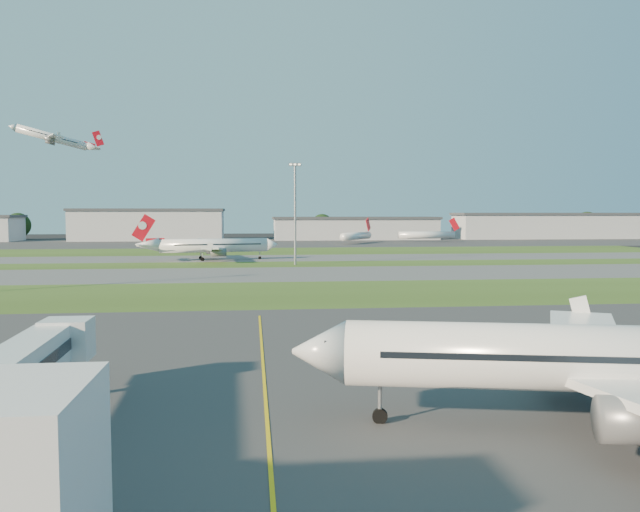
{
  "coord_description": "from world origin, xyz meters",
  "views": [
    {
      "loc": [
        4.14,
        -49.72,
        13.34
      ],
      "look_at": [
        13.97,
        40.37,
        7.0
      ],
      "focal_mm": 35.0,
      "sensor_mm": 36.0,
      "label": 1
    }
  ],
  "objects": [
    {
      "name": "tree_mid_east",
      "position": [
        40.0,
        269.0,
        6.81
      ],
      "size": [
        11.55,
        11.55,
        12.6
      ],
      "color": "black",
      "rests_on": "ground"
    },
    {
      "name": "grass_strip_a",
      "position": [
        0.0,
        52.0,
        0.01
      ],
      "size": [
        300.0,
        34.0,
        0.01
      ],
      "primitive_type": "cube",
      "color": "#344918",
      "rests_on": "ground"
    },
    {
      "name": "apron_near",
      "position": [
        0.0,
        0.0,
        0.01
      ],
      "size": [
        300.0,
        70.0,
        0.01
      ],
      "primitive_type": "cube",
      "color": "#333335",
      "rests_on": "ground"
    },
    {
      "name": "tree_mid_west",
      "position": [
        -20.0,
        266.0,
        5.84
      ],
      "size": [
        9.9,
        9.9,
        10.8
      ],
      "color": "black",
      "rests_on": "ground"
    },
    {
      "name": "mini_jet_near",
      "position": [
        48.78,
        215.12,
        3.28
      ],
      "size": [
        17.41,
        24.7,
        9.48
      ],
      "rotation": [
        0.0,
        0.0,
        0.98
      ],
      "color": "white",
      "rests_on": "ground"
    },
    {
      "name": "airliner_taxiing",
      "position": [
        -6.81,
        125.96,
        4.05
      ],
      "size": [
        36.77,
        30.94,
        11.55
      ],
      "rotation": [
        0.0,
        0.0,
        3.31
      ],
      "color": "white",
      "rests_on": "ground"
    },
    {
      "name": "taxiway_a",
      "position": [
        0.0,
        85.0,
        0.01
      ],
      "size": [
        300.0,
        32.0,
        0.01
      ],
      "primitive_type": "cube",
      "color": "#515154",
      "rests_on": "ground"
    },
    {
      "name": "airliner_departing",
      "position": [
        -79.68,
        228.31,
        45.01
      ],
      "size": [
        33.97,
        28.56,
        10.88
      ],
      "rotation": [
        0.0,
        0.0,
        0.28
      ],
      "color": "white"
    },
    {
      "name": "airliner_parked",
      "position": [
        26.12,
        -14.84,
        4.39
      ],
      "size": [
        39.57,
        33.21,
        12.5
      ],
      "rotation": [
        0.0,
        0.0,
        -0.21
      ],
      "color": "white",
      "rests_on": "ground"
    },
    {
      "name": "grass_strip_c",
      "position": [
        0.0,
        165.0,
        0.01
      ],
      "size": [
        300.0,
        40.0,
        0.01
      ],
      "primitive_type": "cube",
      "color": "#344918",
      "rests_on": "ground"
    },
    {
      "name": "grass_strip_b",
      "position": [
        0.0,
        110.0,
        0.01
      ],
      "size": [
        300.0,
        18.0,
        0.01
      ],
      "primitive_type": "cube",
      "color": "#344918",
      "rests_on": "ground"
    },
    {
      "name": "tree_east",
      "position": [
        115.0,
        267.0,
        6.16
      ],
      "size": [
        10.45,
        10.45,
        11.4
      ],
      "color": "black",
      "rests_on": "ground"
    },
    {
      "name": "light_mast_centre",
      "position": [
        15.0,
        108.0,
        14.81
      ],
      "size": [
        3.2,
        0.7,
        25.8
      ],
      "color": "gray",
      "rests_on": "ground"
    },
    {
      "name": "hangar_east",
      "position": [
        55.0,
        255.0,
        5.64
      ],
      "size": [
        81.6,
        23.0,
        11.2
      ],
      "color": "#A5A7AD",
      "rests_on": "ground"
    },
    {
      "name": "hangar_west",
      "position": [
        -45.0,
        255.0,
        7.64
      ],
      "size": [
        71.4,
        23.0,
        15.2
      ],
      "color": "#A5A7AD",
      "rests_on": "ground"
    },
    {
      "name": "yellow_line",
      "position": [
        5.0,
        0.0,
        0.0
      ],
      "size": [
        0.25,
        60.0,
        0.02
      ],
      "primitive_type": "cube",
      "color": "gold",
      "rests_on": "ground"
    },
    {
      "name": "tree_far_east",
      "position": [
        185.0,
        271.0,
        7.46
      ],
      "size": [
        12.65,
        12.65,
        13.8
      ],
      "color": "black",
      "rests_on": "ground"
    },
    {
      "name": "tree_west",
      "position": [
        -110.0,
        270.0,
        7.14
      ],
      "size": [
        12.1,
        12.1,
        13.2
      ],
      "color": "black",
      "rests_on": "ground"
    },
    {
      "name": "mini_jet_far",
      "position": [
        82.66,
        224.23,
        3.28
      ],
      "size": [
        28.64,
        4.55,
        9.48
      ],
      "rotation": [
        0.0,
        0.0,
        0.05
      ],
      "color": "white",
      "rests_on": "ground"
    },
    {
      "name": "hangar_far_east",
      "position": [
        155.0,
        255.0,
        6.64
      ],
      "size": [
        96.9,
        23.0,
        13.2
      ],
      "color": "#A5A7AD",
      "rests_on": "ground"
    },
    {
      "name": "ground",
      "position": [
        0.0,
        0.0,
        0.0
      ],
      "size": [
        700.0,
        700.0,
        0.0
      ],
      "primitive_type": "plane",
      "color": "black",
      "rests_on": "ground"
    },
    {
      "name": "apron_far",
      "position": [
        0.0,
        225.0,
        0.01
      ],
      "size": [
        400.0,
        80.0,
        0.01
      ],
      "primitive_type": "cube",
      "color": "#333335",
      "rests_on": "ground"
    },
    {
      "name": "taxiway_b",
      "position": [
        0.0,
        132.0,
        0.01
      ],
      "size": [
        300.0,
        26.0,
        0.01
      ],
      "primitive_type": "cube",
      "color": "#515154",
      "rests_on": "ground"
    }
  ]
}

